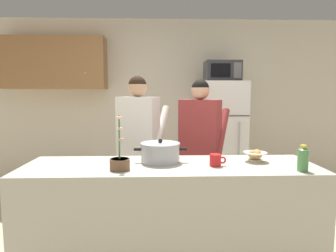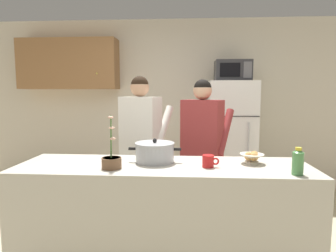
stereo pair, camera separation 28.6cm
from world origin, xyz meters
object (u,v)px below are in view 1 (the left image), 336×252
person_near_pot (138,136)px  bread_bowl (255,156)px  microwave (222,71)px  person_by_sink (200,138)px  bottle_near_edge (303,158)px  potted_orchid (120,162)px  cooking_pot (160,152)px  coffee_mug (216,160)px  refrigerator (220,139)px

person_near_pot → bread_bowl: 1.23m
microwave → person_by_sink: microwave is taller
bottle_near_edge → potted_orchid: 1.35m
cooking_pot → bread_bowl: bearing=-0.5°
person_near_pot → person_by_sink: 0.65m
person_by_sink → coffee_mug: (0.01, -0.81, -0.05)m
microwave → coffee_mug: (-0.45, -1.89, -0.83)m
cooking_pot → person_near_pot: bearing=108.5°
bread_bowl → coffee_mug: bearing=-159.0°
bread_bowl → potted_orchid: potted_orchid is taller
potted_orchid → microwave: bearing=59.0°
person_by_sink → cooking_pot: person_by_sink is taller
coffee_mug → bread_bowl: (0.36, 0.14, 0.00)m
person_by_sink → cooking_pot: size_ratio=3.72×
refrigerator → cooking_pot: size_ratio=3.77×
person_near_pot → person_by_sink: (0.65, -0.01, -0.03)m
microwave → person_near_pot: bearing=-136.2°
bottle_near_edge → potted_orchid: bearing=176.5°
person_near_pot → microwave: bearing=43.8°
refrigerator → cooking_pot: refrigerator is taller
cooking_pot → microwave: bearing=63.1°
person_by_sink → refrigerator: bearing=67.4°
microwave → potted_orchid: size_ratio=1.18×
potted_orchid → bread_bowl: bearing=11.6°
bottle_near_edge → microwave: bearing=94.5°
refrigerator → bread_bowl: (-0.09, -1.77, 0.14)m
coffee_mug → potted_orchid: 0.74m
microwave → person_by_sink: bearing=-113.0°
cooking_pot → coffee_mug: 0.46m
bread_bowl → potted_orchid: bearing=-168.4°
cooking_pot → bottle_near_edge: cooking_pot is taller
potted_orchid → refrigerator: bearing=59.3°
cooking_pot → coffee_mug: size_ratio=3.35×
person_by_sink → bread_bowl: (0.37, -0.68, -0.04)m
microwave → coffee_mug: bearing=-103.3°
bread_bowl → bottle_near_edge: (0.25, -0.31, 0.04)m
bread_bowl → potted_orchid: 1.12m
cooking_pot → refrigerator: bearing=63.4°
microwave → cooking_pot: (-0.88, -1.74, -0.79)m
refrigerator → bread_bowl: 1.78m
person_near_pot → potted_orchid: person_near_pot is taller
coffee_mug → person_by_sink: bearing=90.6°
refrigerator → cooking_pot: 1.98m
microwave → cooking_pot: 2.11m
person_near_pot → bread_bowl: (1.02, -0.68, -0.07)m
microwave → bread_bowl: microwave is taller
bottle_near_edge → bread_bowl: bearing=129.0°
potted_orchid → bottle_near_edge: bearing=-3.5°
coffee_mug → bread_bowl: bearing=21.0°
person_by_sink → person_near_pot: bearing=179.3°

